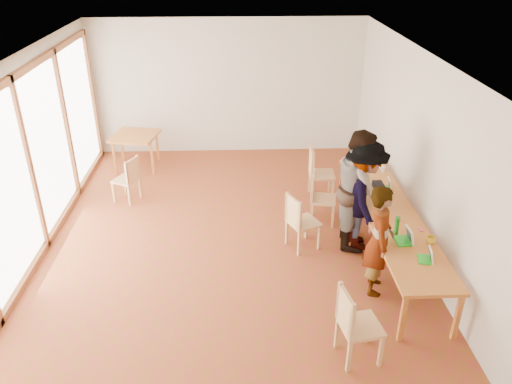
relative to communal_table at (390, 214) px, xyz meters
The scene contains 25 objects.
ground 2.62m from the communal_table, behind, with size 8.00×8.00×0.00m, color brown.
wall_back 5.11m from the communal_table, 119.72° to the left, with size 6.00×0.10×3.00m, color beige.
wall_front 4.47m from the communal_table, 124.63° to the right, with size 6.00×0.10×3.00m, color beige.
wall_right 1.01m from the communal_table, 37.24° to the left, with size 0.10×8.00×3.00m, color beige.
window_wall 5.53m from the communal_table, behind, with size 0.10×8.00×3.00m, color white.
ceiling 3.43m from the communal_table, behind, with size 6.00×8.00×0.04m, color white.
communal_table is the anchor object (origin of this frame).
side_table 5.68m from the communal_table, 142.23° to the left, with size 0.90×0.90×0.75m.
chair_near 2.42m from the communal_table, 115.12° to the right, with size 0.53×0.53×0.52m.
chair_mid 1.40m from the communal_table, behind, with size 0.58×0.58×0.50m.
chair_far 1.41m from the communal_table, 132.29° to the left, with size 0.50×0.50×0.49m.
chair_empty 2.13m from the communal_table, 113.06° to the left, with size 0.47×0.47×0.53m.
chair_spare 4.75m from the communal_table, 156.09° to the left, with size 0.55×0.55×0.47m.
person_near 0.99m from the communal_table, 114.50° to the right, with size 0.59×0.39×1.63m, color gray.
person_mid 0.61m from the communal_table, 138.21° to the left, with size 0.94×0.73×1.93m, color gray.
person_far 0.48m from the communal_table, 146.95° to the left, with size 1.17×0.67×1.81m, color gray.
laptop_near 1.31m from the communal_table, 84.62° to the right, with size 0.22×0.24×0.18m.
laptop_mid 0.85m from the communal_table, 91.63° to the right, with size 0.23×0.27×0.22m.
laptop_far 0.76m from the communal_table, 78.62° to the left, with size 0.23×0.25×0.20m.
yellow_mug 0.96m from the communal_table, 71.13° to the right, with size 0.13×0.13×0.10m, color yellow.
green_bottle 0.69m from the communal_table, 98.98° to the right, with size 0.07×0.07×0.28m, color #1B761D.
clear_glass 1.47m from the communal_table, 79.15° to the left, with size 0.07×0.07×0.09m, color silver.
condiment_cup 1.62m from the communal_table, 80.14° to the left, with size 0.08×0.08×0.06m, color white.
pink_phone 0.63m from the communal_table, 62.41° to the right, with size 0.05×0.10×0.01m, color #E3425D.
black_pouch 0.80m from the communal_table, 88.29° to the left, with size 0.16×0.26×0.09m, color black.
Camera 1 is at (0.18, -6.94, 4.51)m, focal length 35.00 mm.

